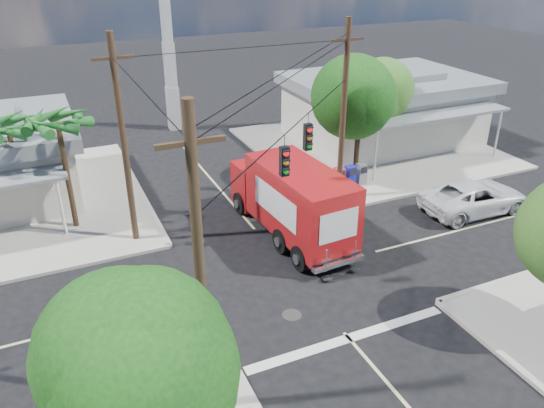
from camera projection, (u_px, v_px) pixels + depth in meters
ground at (292, 273)px, 21.31m from camera, size 120.00×120.00×0.00m
sidewalk_ne at (369, 147)px, 34.17m from camera, size 14.12×14.12×0.14m
road_markings at (309, 293)px, 20.10m from camera, size 32.00×32.00×0.01m
building_ne at (384, 106)px, 34.66m from camera, size 11.80×10.20×4.50m
radio_tower at (168, 48)px, 35.34m from camera, size 0.80×0.80×17.00m
tree_sw_front at (150, 364)px, 10.65m from camera, size 3.88×3.78×6.03m
tree_ne_front at (361, 97)px, 27.37m from camera, size 4.21×4.14×6.66m
tree_ne_back at (378, 93)px, 30.39m from camera, size 3.77×3.66×5.82m
palm_nw_front at (58, 124)px, 22.45m from camera, size 3.01×3.08×5.59m
palm_nw_back at (8, 128)px, 23.10m from camera, size 3.01×3.08×5.19m
utility_poles at (238, 157)px, 19.97m from camera, size 12.00×10.68×9.00m
vending_boxes at (350, 176)px, 28.46m from camera, size 1.90×0.50×1.10m
delivery_truck at (292, 200)px, 23.37m from camera, size 3.04×8.10×3.44m
parked_car at (475, 197)px, 25.91m from camera, size 5.57×2.71×1.52m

